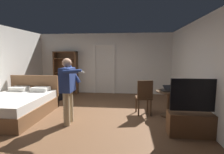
{
  "coord_description": "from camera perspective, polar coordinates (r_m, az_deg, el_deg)",
  "views": [
    {
      "loc": [
        1.12,
        -4.34,
        1.68
      ],
      "look_at": [
        0.64,
        0.15,
        1.1
      ],
      "focal_mm": 27.83,
      "sensor_mm": 36.0,
      "label": 1
    }
  ],
  "objects": [
    {
      "name": "ground_plane",
      "position": [
        4.79,
        -8.09,
        -13.25
      ],
      "size": [
        6.77,
        6.77,
        0.0
      ],
      "primitive_type": "plane",
      "color": "brown"
    },
    {
      "name": "wall_back",
      "position": [
        7.57,
        -2.46,
        4.4
      ],
      "size": [
        5.88,
        0.12,
        2.58
      ],
      "primitive_type": "cube",
      "color": "silver",
      "rests_on": "ground_plane"
    },
    {
      "name": "wall_right",
      "position": [
        4.7,
        28.05,
        1.74
      ],
      "size": [
        0.12,
        6.4,
        2.58
      ],
      "primitive_type": "cube",
      "color": "silver",
      "rests_on": "ground_plane"
    },
    {
      "name": "doorway_frame",
      "position": [
        7.5,
        -2.63,
        3.86
      ],
      "size": [
        0.93,
        0.08,
        2.13
      ],
      "color": "white",
      "rests_on": "ground_plane"
    },
    {
      "name": "bed",
      "position": [
        5.47,
        -28.74,
        -8.13
      ],
      "size": [
        1.57,
        2.06,
        1.02
      ],
      "color": "brown",
      "rests_on": "ground_plane"
    },
    {
      "name": "bookshelf",
      "position": [
        7.8,
        -14.85,
        2.02
      ],
      "size": [
        1.01,
        0.32,
        1.81
      ],
      "color": "brown",
      "rests_on": "ground_plane"
    },
    {
      "name": "tv_flatscreen",
      "position": [
        4.1,
        26.31,
        -12.47
      ],
      "size": [
        1.19,
        0.4,
        1.2
      ],
      "color": "brown",
      "rests_on": "ground_plane"
    },
    {
      "name": "side_table",
      "position": [
        5.01,
        18.06,
        -6.9
      ],
      "size": [
        0.67,
        0.67,
        0.7
      ],
      "color": "#4C331E",
      "rests_on": "ground_plane"
    },
    {
      "name": "laptop",
      "position": [
        4.91,
        18.04,
        -3.88
      ],
      "size": [
        0.37,
        0.37,
        0.17
      ],
      "color": "black",
      "rests_on": "side_table"
    },
    {
      "name": "bottle_on_table",
      "position": [
        4.9,
        20.02,
        -3.12
      ],
      "size": [
        0.06,
        0.06,
        0.3
      ],
      "color": "#164331",
      "rests_on": "side_table"
    },
    {
      "name": "wooden_chair",
      "position": [
        4.93,
        10.51,
        -6.07
      ],
      "size": [
        0.48,
        0.48,
        0.99
      ],
      "color": "#4C331E",
      "rests_on": "ground_plane"
    },
    {
      "name": "person_blue_shirt",
      "position": [
        4.29,
        -14.24,
        -2.95
      ],
      "size": [
        0.62,
        0.62,
        1.6
      ],
      "color": "tan",
      "rests_on": "ground_plane"
    },
    {
      "name": "suitcase_dark",
      "position": [
        6.9,
        -17.53,
        -5.52
      ],
      "size": [
        0.52,
        0.49,
        0.36
      ],
      "primitive_type": "cube",
      "rotation": [
        0.0,
        0.0,
        -0.22
      ],
      "color": "black",
      "rests_on": "ground_plane"
    }
  ]
}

